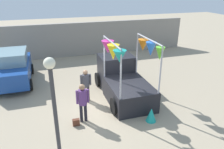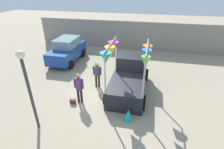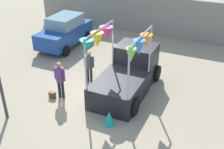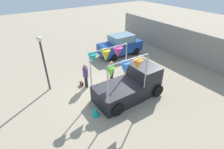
{
  "view_description": "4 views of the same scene",
  "coord_description": "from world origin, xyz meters",
  "views": [
    {
      "loc": [
        -2.52,
        -8.56,
        5.35
      ],
      "look_at": [
        0.22,
        0.26,
        1.5
      ],
      "focal_mm": 35.0,
      "sensor_mm": 36.0,
      "label": 1
    },
    {
      "loc": [
        1.99,
        -7.9,
        5.7
      ],
      "look_at": [
        0.13,
        0.31,
        1.26
      ],
      "focal_mm": 28.0,
      "sensor_mm": 36.0,
      "label": 2
    },
    {
      "loc": [
        5.0,
        -9.27,
        6.79
      ],
      "look_at": [
        0.62,
        0.16,
        1.11
      ],
      "focal_mm": 45.0,
      "sensor_mm": 36.0,
      "label": 3
    },
    {
      "loc": [
        7.67,
        -4.8,
        6.68
      ],
      "look_at": [
        0.33,
        0.11,
        1.48
      ],
      "focal_mm": 28.0,
      "sensor_mm": 36.0,
      "label": 4
    }
  ],
  "objects": [
    {
      "name": "street_lamp",
      "position": [
        -2.49,
        -2.95,
        2.37
      ],
      "size": [
        0.32,
        0.32,
        3.59
      ],
      "color": "#333338",
      "rests_on": "ground"
    },
    {
      "name": "folded_kite_bundle_teal",
      "position": [
        1.35,
        -1.65,
        0.3
      ],
      "size": [
        0.62,
        0.62,
        0.6
      ],
      "primitive_type": "cone",
      "rotation": [
        0.0,
        0.0,
        0.76
      ],
      "color": "teal",
      "rests_on": "ground"
    },
    {
      "name": "handbag",
      "position": [
        -1.71,
        -1.02,
        0.14
      ],
      "size": [
        0.28,
        0.16,
        0.28
      ],
      "primitive_type": "cube",
      "color": "#592D1E",
      "rests_on": "ground"
    },
    {
      "name": "ground_plane",
      "position": [
        0.0,
        0.0,
        0.0
      ],
      "size": [
        60.0,
        60.0,
        0.0
      ],
      "primitive_type": "plane",
      "color": "gray"
    },
    {
      "name": "person_vendor",
      "position": [
        -0.9,
        0.89,
        0.98
      ],
      "size": [
        0.53,
        0.34,
        1.62
      ],
      "color": "#2D2823",
      "rests_on": "ground"
    },
    {
      "name": "person_customer",
      "position": [
        -1.36,
        -0.82,
        1.03
      ],
      "size": [
        0.53,
        0.34,
        1.71
      ],
      "color": "black",
      "rests_on": "ground"
    },
    {
      "name": "parked_car",
      "position": [
        -4.41,
        4.2,
        0.94
      ],
      "size": [
        1.88,
        4.0,
        1.88
      ],
      "color": "navy",
      "rests_on": "ground"
    },
    {
      "name": "brick_boundary_wall",
      "position": [
        0.0,
        8.45,
        1.3
      ],
      "size": [
        18.0,
        0.36,
        2.6
      ],
      "primitive_type": "cube",
      "color": "gray",
      "rests_on": "ground"
    },
    {
      "name": "vendor_truck",
      "position": [
        1.0,
        1.04,
        0.91
      ],
      "size": [
        2.46,
        4.15,
        3.11
      ],
      "color": "black",
      "rests_on": "ground"
    }
  ]
}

